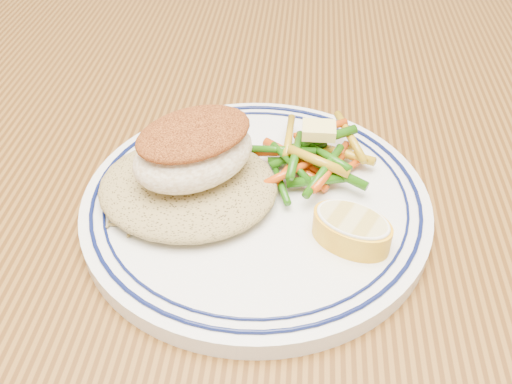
% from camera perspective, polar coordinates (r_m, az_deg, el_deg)
% --- Properties ---
extents(dining_table, '(1.50, 0.90, 0.75)m').
position_cam_1_polar(dining_table, '(0.54, 1.67, -7.51)').
color(dining_table, '#4B2B0F').
rests_on(dining_table, ground).
extents(plate, '(0.27, 0.27, 0.02)m').
position_cam_1_polar(plate, '(0.44, -0.00, -1.02)').
color(plate, white).
rests_on(plate, dining_table).
extents(rice_pilaf, '(0.14, 0.12, 0.03)m').
position_cam_1_polar(rice_pilaf, '(0.44, -6.81, 0.87)').
color(rice_pilaf, olive).
rests_on(rice_pilaf, plate).
extents(fish_fillet, '(0.11, 0.11, 0.05)m').
position_cam_1_polar(fish_fillet, '(0.42, -6.25, 4.27)').
color(fish_fillet, '#F9ECCD').
rests_on(fish_fillet, rice_pilaf).
extents(vegetable_pile, '(0.11, 0.11, 0.03)m').
position_cam_1_polar(vegetable_pile, '(0.46, 5.66, 3.40)').
color(vegetable_pile, '#C9440A').
rests_on(vegetable_pile, plate).
extents(butter_pat, '(0.03, 0.02, 0.01)m').
position_cam_1_polar(butter_pat, '(0.45, 6.31, 6.16)').
color(butter_pat, '#F0DF75').
rests_on(butter_pat, vegetable_pile).
extents(lemon_wedge, '(0.07, 0.07, 0.02)m').
position_cam_1_polar(lemon_wedge, '(0.40, 9.55, -3.60)').
color(lemon_wedge, yellow).
rests_on(lemon_wedge, plate).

